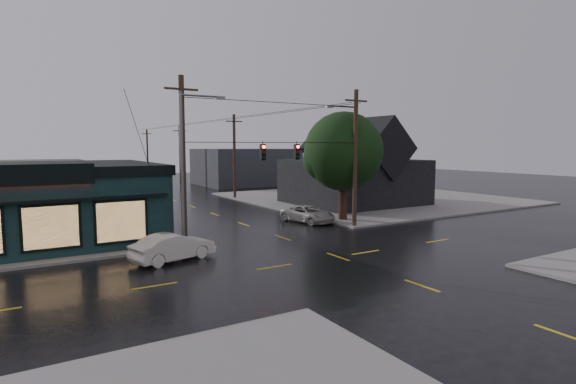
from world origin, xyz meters
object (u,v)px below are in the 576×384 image
utility_pole_ne (354,227)px  suv_silver (308,214)px  corner_tree (344,152)px  sedan_cream (174,247)px  utility_pole_nw (185,248)px

utility_pole_ne → suv_silver: bearing=114.1°
corner_tree → sedan_cream: bearing=-160.7°
utility_pole_ne → suv_silver: 4.15m
corner_tree → suv_silver: corner_tree is taller
corner_tree → suv_silver: (-2.78, 0.93, -4.96)m
corner_tree → suv_silver: 5.76m
utility_pole_ne → suv_silver: (-1.67, 3.74, 0.66)m
suv_silver → sedan_cream: bearing=-164.5°
corner_tree → utility_pole_ne: corner_tree is taller
utility_pole_ne → corner_tree: bearing=68.5°
utility_pole_nw → sedan_cream: size_ratio=2.26×
utility_pole_nw → utility_pole_ne: (13.00, 0.00, 0.00)m
utility_pole_ne → suv_silver: utility_pole_ne is taller
utility_pole_nw → utility_pole_ne: size_ratio=1.00×
corner_tree → suv_silver: bearing=161.5°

